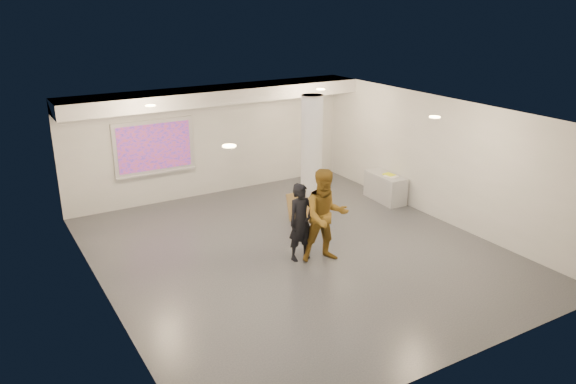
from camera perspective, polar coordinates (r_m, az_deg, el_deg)
floor at (r=12.14m, az=0.97°, el=-6.12°), size 8.00×9.00×0.01m
ceiling at (r=11.19m, az=1.05°, el=7.90°), size 8.00×9.00×0.01m
wall_back at (r=15.43m, az=-7.81°, el=5.21°), size 8.00×0.01×3.00m
wall_front at (r=8.38m, az=17.50°, el=-7.93°), size 8.00×0.01×3.00m
wall_left at (r=10.19m, az=-18.55°, el=-3.09°), size 0.01×9.00×3.00m
wall_right at (r=14.00m, az=15.12°, el=3.25°), size 0.01×9.00×3.00m
soffit_band at (r=14.67m, az=-7.18°, el=9.77°), size 8.00×1.10×0.36m
downlight_nw at (r=12.55m, az=-13.81°, el=8.52°), size 0.22×0.22×0.02m
downlight_ne at (r=14.43m, az=3.33°, el=10.38°), size 0.22×0.22×0.02m
downlight_sw at (r=8.89m, az=-6.00°, el=4.67°), size 0.22×0.22×0.02m
downlight_se at (r=11.39m, az=14.68°, el=7.38°), size 0.22×0.22×0.02m
column at (r=13.80m, az=2.40°, el=3.68°), size 0.52×0.52×3.00m
projection_screen at (r=14.86m, az=-13.43°, el=4.41°), size 2.10×0.13×1.42m
credenza at (r=15.23m, az=9.85°, el=0.46°), size 0.59×1.28×0.73m
papers_stack at (r=14.96m, az=10.44°, el=1.59°), size 0.31×0.37×0.02m
postit_pad at (r=15.06m, az=10.26°, el=1.74°), size 0.25×0.32×0.03m
cardboard_back at (r=13.82m, az=1.09°, el=-1.37°), size 0.63×0.25×0.67m
cardboard_front at (r=13.69m, az=2.07°, el=-1.76°), size 0.55×0.24×0.58m
woman at (r=11.53m, az=1.33°, el=-3.07°), size 0.63×0.44×1.64m
man at (r=11.44m, az=3.84°, el=-2.43°), size 1.13×0.99×1.97m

